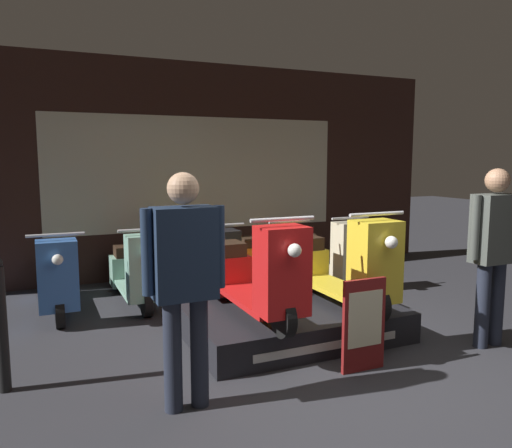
{
  "coord_description": "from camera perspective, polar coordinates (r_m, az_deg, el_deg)",
  "views": [
    {
      "loc": [
        -2.3,
        -3.27,
        1.78
      ],
      "look_at": [
        -0.0,
        1.93,
        1.03
      ],
      "focal_mm": 35.0,
      "sensor_mm": 36.0,
      "label": 1
    }
  ],
  "objects": [
    {
      "name": "ground_plane",
      "position": [
        4.38,
        10.75,
        -16.62
      ],
      "size": [
        30.0,
        30.0,
        0.0
      ],
      "primitive_type": "plane",
      "color": "#2D2D33"
    },
    {
      "name": "scooter_display_right",
      "position": [
        5.12,
        9.44,
        -4.84
      ],
      "size": [
        0.57,
        1.75,
        1.01
      ],
      "color": "black",
      "rests_on": "display_platform"
    },
    {
      "name": "shop_wall_back",
      "position": [
        7.71,
        -6.53,
        6.12
      ],
      "size": [
        8.18,
        0.09,
        3.2
      ],
      "color": "#331E19",
      "rests_on": "ground_plane"
    },
    {
      "name": "scooter_display_left",
      "position": [
        4.69,
        -0.25,
        -5.9
      ],
      "size": [
        0.57,
        1.75,
        1.01
      ],
      "color": "black",
      "rests_on": "display_platform"
    },
    {
      "name": "scooter_backrow_4",
      "position": [
        7.32,
        8.01,
        -3.45
      ],
      "size": [
        0.57,
        1.75,
        1.01
      ],
      "color": "black",
      "rests_on": "ground_plane"
    },
    {
      "name": "scooter_backrow_2",
      "position": [
        6.56,
        -5.7,
        -4.69
      ],
      "size": [
        0.57,
        1.75,
        1.01
      ],
      "color": "black",
      "rests_on": "ground_plane"
    },
    {
      "name": "scooter_backrow_1",
      "position": [
        6.34,
        -13.58,
        -5.29
      ],
      "size": [
        0.57,
        1.75,
        1.01
      ],
      "color": "black",
      "rests_on": "ground_plane"
    },
    {
      "name": "scooter_backrow_3",
      "position": [
        6.89,
        1.54,
        -4.06
      ],
      "size": [
        0.57,
        1.75,
        1.01
      ],
      "color": "black",
      "rests_on": "ground_plane"
    },
    {
      "name": "street_bollard",
      "position": [
        4.31,
        -27.11,
        -10.31
      ],
      "size": [
        0.09,
        0.09,
        1.05
      ],
      "color": "black",
      "rests_on": "ground_plane"
    },
    {
      "name": "person_left_browsing",
      "position": [
        3.51,
        -8.16,
        -5.44
      ],
      "size": [
        0.59,
        0.24,
        1.69
      ],
      "color": "#232838",
      "rests_on": "ground_plane"
    },
    {
      "name": "person_right_browsing",
      "position": [
        5.15,
        25.51,
        -2.03
      ],
      "size": [
        0.57,
        0.23,
        1.69
      ],
      "color": "#232838",
      "rests_on": "ground_plane"
    },
    {
      "name": "scooter_backrow_0",
      "position": [
        6.25,
        -21.86,
        -5.81
      ],
      "size": [
        0.57,
        1.75,
        1.01
      ],
      "color": "black",
      "rests_on": "ground_plane"
    },
    {
      "name": "price_sign_board",
      "position": [
        4.34,
        12.22,
        -11.18
      ],
      "size": [
        0.41,
        0.04,
        0.79
      ],
      "color": "maroon",
      "rests_on": "ground_plane"
    },
    {
      "name": "display_platform",
      "position": [
        5.09,
        4.43,
        -11.22
      ],
      "size": [
        2.09,
        1.27,
        0.3
      ],
      "color": "black",
      "rests_on": "ground_plane"
    }
  ]
}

